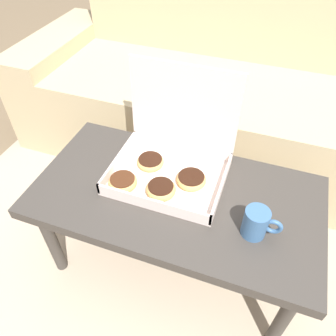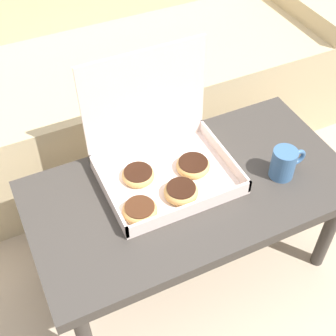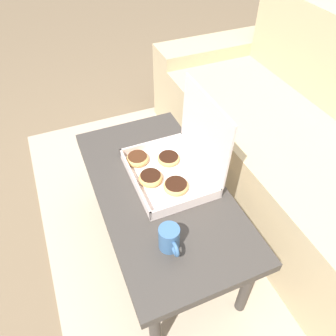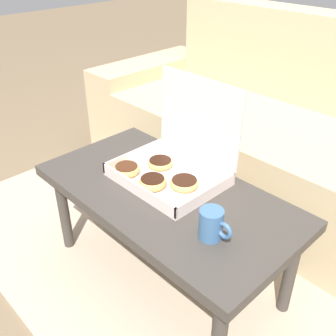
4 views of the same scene
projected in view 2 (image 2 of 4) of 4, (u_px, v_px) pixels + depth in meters
ground_plane at (183, 258)px, 1.71m from camera, size 12.00×12.00×0.00m
area_rug at (150, 200)px, 1.90m from camera, size 2.28×1.73×0.01m
couch at (101, 74)px, 1.99m from camera, size 2.16×0.79×0.89m
coffee_table at (190, 197)px, 1.42m from camera, size 0.97×0.51×0.42m
pastry_box at (161, 162)px, 1.38m from camera, size 0.39×0.32×0.36m
coffee_mug at (284, 163)px, 1.39m from camera, size 0.12×0.07×0.10m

